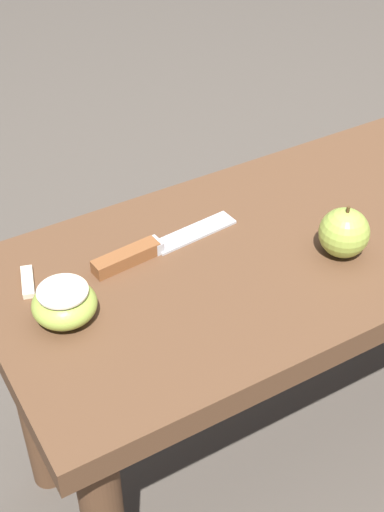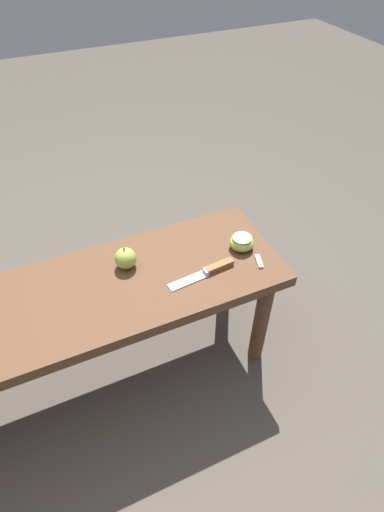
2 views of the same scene
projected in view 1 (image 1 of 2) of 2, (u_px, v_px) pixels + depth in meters
The scene contains 5 objects.
ground_plane at pixel (372, 389), 1.44m from camera, with size 8.00×8.00×0.00m, color #4C443D.
knife at pixel (146, 250), 0.99m from camera, with size 0.23×0.05×0.02m.
apple_whole at pixel (344, 233), 0.98m from camera, with size 0.07×0.07×0.08m.
apple_cut at pixel (64, 304), 0.88m from camera, with size 0.08×0.08×0.05m.
apple_slice_near_knife at pixel (28, 282), 0.95m from camera, with size 0.03×0.06×0.01m.
Camera 1 is at (-0.79, -0.63, 1.13)m, focal length 50.00 mm.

